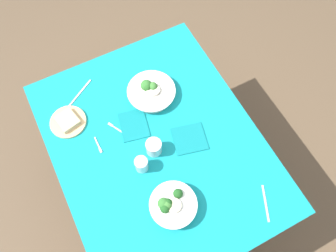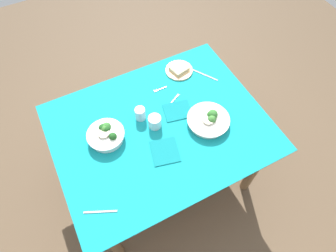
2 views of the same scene
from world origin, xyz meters
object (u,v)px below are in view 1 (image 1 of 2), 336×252
object	(u,v)px
napkin_folded_lower	(134,125)
water_glass_side	(141,164)
broccoli_bowl_far	(172,205)
broccoli_bowl_near	(151,91)
table_knife_left	(266,203)
bread_side_plate	(68,121)
table_knife_right	(80,93)
water_glass_center	(154,147)
napkin_folded_upper	(189,139)
fork_by_near_bowl	(98,146)
fork_by_far_bowl	(115,128)

from	to	relation	value
napkin_folded_lower	water_glass_side	bearing A→B (deg)	165.28
broccoli_bowl_far	napkin_folded_lower	distance (m)	0.49
broccoli_bowl_near	table_knife_left	distance (m)	0.85
bread_side_plate	table_knife_right	xyz separation A→B (m)	(0.15, -0.12, -0.01)
water_glass_center	napkin_folded_upper	size ratio (longest dim) A/B	0.49
broccoli_bowl_far	table_knife_right	size ratio (longest dim) A/B	1.14
fork_by_near_bowl	napkin_folded_lower	xyz separation A→B (m)	(0.03, -0.22, 0.00)
broccoli_bowl_far	fork_by_far_bowl	distance (m)	0.52
fork_by_far_bowl	table_knife_left	xyz separation A→B (m)	(-0.71, -0.49, -0.00)
broccoli_bowl_far	water_glass_side	world-z (taller)	broccoli_bowl_far
napkin_folded_lower	fork_by_near_bowl	bearing A→B (deg)	96.62
broccoli_bowl_near	water_glass_side	size ratio (longest dim) A/B	3.04
water_glass_side	napkin_folded_upper	bearing A→B (deg)	-84.58
water_glass_side	table_knife_left	world-z (taller)	water_glass_side
water_glass_center	fork_by_near_bowl	distance (m)	0.30
broccoli_bowl_far	fork_by_far_bowl	size ratio (longest dim) A/B	2.27
water_glass_center	fork_by_far_bowl	distance (m)	0.25
fork_by_far_bowl	broccoli_bowl_far	bearing A→B (deg)	160.25
broccoli_bowl_far	table_knife_right	xyz separation A→B (m)	(0.81, 0.17, -0.04)
fork_by_far_bowl	table_knife_right	distance (m)	0.31
table_knife_right	broccoli_bowl_near	bearing A→B (deg)	119.64
broccoli_bowl_near	water_glass_center	bearing A→B (deg)	156.57
water_glass_side	napkin_folded_lower	bearing A→B (deg)	-14.72
broccoli_bowl_near	table_knife_right	bearing A→B (deg)	61.76
fork_by_far_bowl	napkin_folded_lower	xyz separation A→B (m)	(-0.03, -0.10, 0.00)
broccoli_bowl_near	fork_by_near_bowl	world-z (taller)	broccoli_bowl_near
fork_by_far_bowl	napkin_folded_lower	world-z (taller)	napkin_folded_lower
fork_by_near_bowl	water_glass_side	bearing A→B (deg)	36.60
fork_by_far_bowl	fork_by_near_bowl	distance (m)	0.13
broccoli_bowl_far	fork_by_far_bowl	world-z (taller)	broccoli_bowl_far
bread_side_plate	fork_by_far_bowl	xyz separation A→B (m)	(-0.15, -0.22, -0.01)
water_glass_side	napkin_folded_upper	world-z (taller)	water_glass_side
bread_side_plate	fork_by_near_bowl	size ratio (longest dim) A/B	2.01
fork_by_near_bowl	fork_by_far_bowl	bearing A→B (deg)	114.82
water_glass_center	fork_by_far_bowl	world-z (taller)	water_glass_center
table_knife_right	napkin_folded_lower	world-z (taller)	napkin_folded_lower
water_glass_center	table_knife_left	distance (m)	0.62
fork_by_far_bowl	napkin_folded_lower	distance (m)	0.10
fork_by_near_bowl	napkin_folded_lower	size ratio (longest dim) A/B	0.55
bread_side_plate	table_knife_right	size ratio (longest dim) A/B	0.98
broccoli_bowl_far	napkin_folded_lower	xyz separation A→B (m)	(0.49, -0.02, -0.03)
fork_by_near_bowl	napkin_folded_upper	distance (m)	0.48
napkin_folded_upper	water_glass_center	bearing A→B (deg)	81.77
napkin_folded_lower	broccoli_bowl_far	bearing A→B (deg)	177.83
water_glass_side	table_knife_left	bearing A→B (deg)	-134.05
fork_by_far_bowl	bread_side_plate	bearing A→B (deg)	26.94
water_glass_side	napkin_folded_lower	xyz separation A→B (m)	(0.24, -0.06, -0.04)
broccoli_bowl_near	broccoli_bowl_far	bearing A→B (deg)	163.06
water_glass_side	table_knife_left	distance (m)	0.64
fork_by_near_bowl	broccoli_bowl_far	bearing A→B (deg)	23.83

